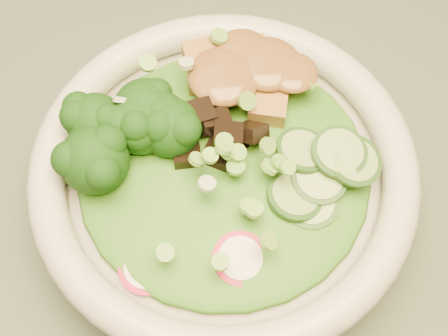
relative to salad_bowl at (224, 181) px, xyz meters
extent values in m
cylinder|color=black|center=(0.33, 0.41, -0.43)|extent=(0.06, 0.06, 0.72)
cylinder|color=beige|center=(0.00, 0.00, -0.01)|extent=(0.22, 0.22, 0.05)
torus|color=beige|center=(0.00, 0.00, 0.02)|extent=(0.25, 0.25, 0.02)
ellipsoid|color=#245812|center=(0.00, 0.00, 0.02)|extent=(0.19, 0.19, 0.02)
ellipsoid|color=brown|center=(0.02, 0.05, 0.04)|extent=(0.06, 0.05, 0.01)
camera|label=1|loc=(-0.03, -0.19, 0.37)|focal=50.00mm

